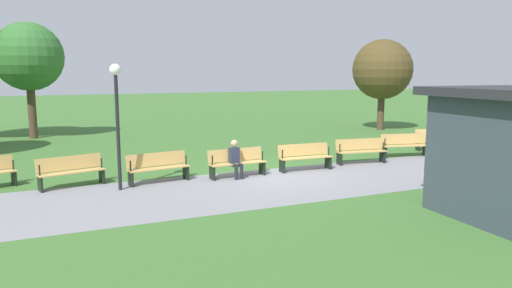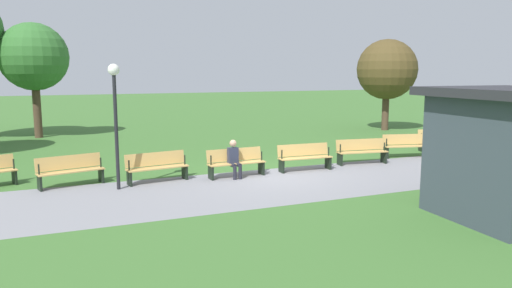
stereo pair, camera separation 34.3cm
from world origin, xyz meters
name	(u,v)px [view 2 (the right image)]	position (x,y,z in m)	size (l,w,h in m)	color
ground_plane	(272,174)	(0.00, 0.00, 0.00)	(120.00, 120.00, 0.00)	#3D6B2D
path_paving	(292,183)	(0.00, 1.39, 0.00)	(41.62, 4.32, 0.01)	gray
bench_0	(480,129)	(-13.01, -3.51, 0.48)	(1.85, 1.33, 0.89)	tan
bench_1	(465,134)	(-10.80, -2.39, 0.48)	(1.89, 1.20, 0.89)	tan
bench_2	(440,139)	(-8.50, -1.48, 0.48)	(1.91, 1.05, 0.89)	tan
bench_3	(406,145)	(-6.13, -0.79, 0.48)	(1.92, 0.90, 0.89)	tan
bench_4	(361,151)	(-3.70, -0.33, 0.48)	(1.91, 0.73, 0.89)	tan
bench_5	(304,156)	(-1.24, -0.10, 0.48)	(1.88, 0.56, 0.89)	tan
bench_6	(236,162)	(1.24, -0.10, 0.48)	(1.88, 0.56, 0.89)	tan
bench_7	(157,166)	(3.70, -0.33, 0.48)	(1.91, 0.73, 0.89)	tan
bench_8	(70,170)	(6.13, -0.79, 0.48)	(1.92, 0.90, 0.89)	tan
person_seated	(234,158)	(1.35, 0.05, 0.64)	(0.34, 0.53, 1.20)	#2D3347
tree_1	(34,57)	(7.18, -12.59, 4.01)	(3.34, 3.34, 5.71)	#4C3828
tree_2	(387,70)	(-10.97, -8.35, 3.41)	(3.36, 3.36, 5.11)	#4C3828
lamp_post	(115,101)	(4.90, 0.17, 2.50)	(0.32, 0.32, 3.53)	black
kiosk	(507,153)	(-2.79, 6.43, 1.52)	(3.14, 3.33, 2.96)	#38424C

